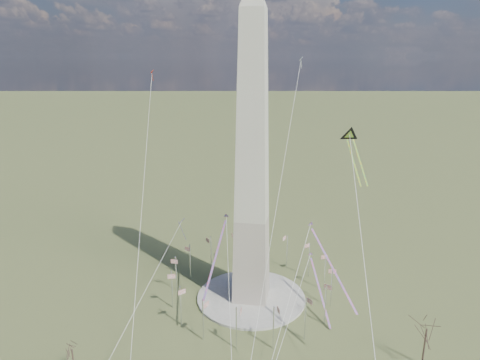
# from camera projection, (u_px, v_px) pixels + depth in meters

# --- Properties ---
(ground) EXTENTS (2000.00, 2000.00, 0.00)m
(ground) POSITION_uv_depth(u_px,v_px,m) (251.00, 298.00, 143.08)
(ground) COLOR #475128
(ground) RESTS_ON ground
(plaza) EXTENTS (36.00, 36.00, 0.80)m
(plaza) POSITION_uv_depth(u_px,v_px,m) (251.00, 297.00, 142.97)
(plaza) COLOR #BBB6AB
(plaza) RESTS_ON ground
(washington_monument) EXTENTS (15.56, 15.56, 100.00)m
(washington_monument) POSITION_uv_depth(u_px,v_px,m) (252.00, 159.00, 129.75)
(washington_monument) COLOR beige
(washington_monument) RESTS_ON plaza
(flagpole_ring) EXTENTS (54.40, 54.40, 13.00)m
(flagpole_ring) POSITION_uv_depth(u_px,v_px,m) (251.00, 279.00, 141.06)
(flagpole_ring) COLOR white
(flagpole_ring) RESTS_ON ground
(tree_near) EXTENTS (9.28, 9.28, 16.25)m
(tree_near) POSITION_uv_depth(u_px,v_px,m) (427.00, 326.00, 109.03)
(tree_near) COLOR #4C372E
(tree_near) RESTS_ON ground
(tree_far) EXTENTS (5.09, 5.09, 8.91)m
(tree_far) POSITION_uv_depth(u_px,v_px,m) (72.00, 348.00, 108.89)
(tree_far) COLOR #4C372E
(tree_far) RESTS_ON ground
(kite_delta_black) EXTENTS (8.53, 17.90, 14.57)m
(kite_delta_black) POSITION_uv_depth(u_px,v_px,m) (351.00, 138.00, 130.45)
(kite_delta_black) COLOR black
(kite_delta_black) RESTS_ON ground
(kite_diamond_purple) EXTENTS (2.02, 2.96, 8.77)m
(kite_diamond_purple) POSITION_uv_depth(u_px,v_px,m) (182.00, 224.00, 149.48)
(kite_diamond_purple) COLOR #371C7F
(kite_diamond_purple) RESTS_ON ground
(kite_streamer_left) EXTENTS (14.05, 20.82, 16.38)m
(kite_streamer_left) POSITION_uv_depth(u_px,v_px,m) (325.00, 253.00, 116.32)
(kite_streamer_left) COLOR #FF2834
(kite_streamer_left) RESTS_ON ground
(kite_streamer_mid) EXTENTS (2.76, 24.52, 16.83)m
(kite_streamer_mid) POSITION_uv_depth(u_px,v_px,m) (219.00, 242.00, 127.93)
(kite_streamer_mid) COLOR #FF2834
(kite_streamer_mid) RESTS_ON ground
(kite_streamer_right) EXTENTS (8.39, 20.96, 14.94)m
(kite_streamer_right) POSITION_uv_depth(u_px,v_px,m) (317.00, 279.00, 136.90)
(kite_streamer_right) COLOR #FF2834
(kite_streamer_right) RESTS_ON ground
(kite_small_red) EXTENTS (1.48, 1.32, 4.04)m
(kite_small_red) POSITION_uv_depth(u_px,v_px,m) (152.00, 73.00, 158.46)
(kite_small_red) COLOR red
(kite_small_red) RESTS_ON ground
(kite_small_white) EXTENTS (1.14, 1.92, 4.58)m
(kite_small_white) POSITION_uv_depth(u_px,v_px,m) (301.00, 59.00, 164.44)
(kite_small_white) COLOR white
(kite_small_white) RESTS_ON ground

